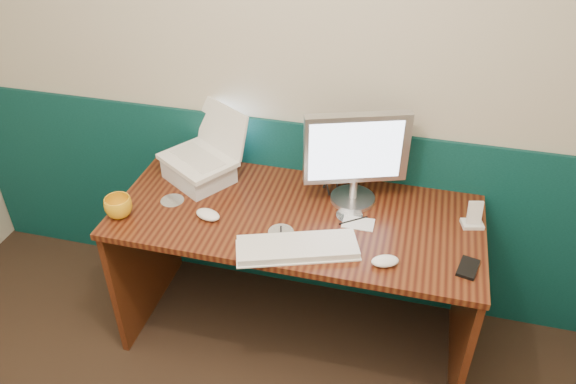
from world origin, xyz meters
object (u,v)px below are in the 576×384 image
(keyboard, at_px, (297,248))
(camcorder, at_px, (331,174))
(monitor, at_px, (356,158))
(desk, at_px, (296,277))
(mug, at_px, (118,207))
(laptop, at_px, (195,137))

(keyboard, distance_m, camcorder, 0.46)
(monitor, relative_size, keyboard, 0.93)
(monitor, height_order, camcorder, monitor)
(desk, xyz_separation_m, mug, (-0.74, -0.20, 0.42))
(desk, bearing_deg, keyboard, -75.59)
(monitor, bearing_deg, desk, -162.76)
(desk, distance_m, mug, 0.87)
(laptop, distance_m, monitor, 0.73)
(desk, relative_size, keyboard, 3.34)
(keyboard, bearing_deg, laptop, 126.30)
(desk, height_order, keyboard, keyboard)
(mug, height_order, camcorder, camcorder)
(monitor, xyz_separation_m, mug, (-0.96, -0.37, -0.18))
(keyboard, height_order, mug, mug)
(desk, bearing_deg, camcorder, 63.43)
(desk, relative_size, monitor, 3.58)
(monitor, relative_size, mug, 3.78)
(monitor, height_order, keyboard, monitor)
(camcorder, bearing_deg, monitor, -6.85)
(monitor, bearing_deg, camcorder, 137.13)
(mug, xyz_separation_m, camcorder, (0.85, 0.41, 0.04))
(desk, xyz_separation_m, monitor, (0.22, 0.17, 0.60))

